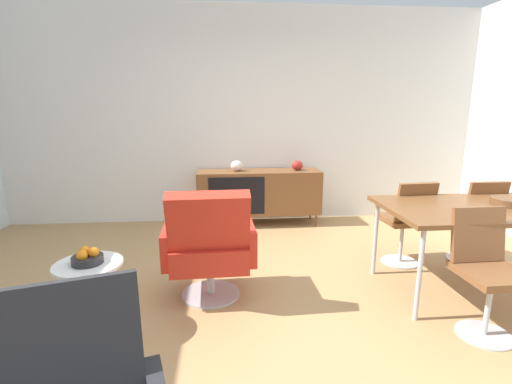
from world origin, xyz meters
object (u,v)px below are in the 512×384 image
(vase_cobalt, at_px, (297,165))
(dining_chair_back_right, at_px, (475,217))
(dining_chair_back_left, at_px, (407,219))
(fruit_bowl, at_px, (87,257))
(dining_table, at_px, (484,211))
(wooden_bowl_on_table, at_px, (508,202))
(vase_sculptural_dark, at_px, (237,166))
(side_table_round, at_px, (91,291))
(dining_chair_front_left, at_px, (487,268))
(sideboard, at_px, (259,192))
(lounge_chair_red, at_px, (209,244))

(vase_cobalt, height_order, dining_chair_back_right, dining_chair_back_right)
(dining_chair_back_left, bearing_deg, fruit_bowl, -160.88)
(dining_table, bearing_deg, fruit_bowl, -173.13)
(wooden_bowl_on_table, xyz_separation_m, dining_chair_back_right, (0.14, 0.55, -0.30))
(dining_chair_back_right, xyz_separation_m, fruit_bowl, (-3.35, -0.92, 0.09))
(vase_sculptural_dark, height_order, side_table_round, vase_sculptural_dark)
(side_table_round, bearing_deg, dining_chair_back_left, 19.14)
(wooden_bowl_on_table, height_order, dining_chair_front_left, dining_chair_front_left)
(sideboard, height_order, vase_sculptural_dark, vase_sculptural_dark)
(dining_chair_back_right, bearing_deg, sideboard, 143.75)
(dining_chair_back_right, relative_size, fruit_bowl, 4.28)
(vase_cobalt, distance_m, fruit_bowl, 3.04)
(dining_table, relative_size, dining_chair_back_right, 1.87)
(vase_cobalt, distance_m, side_table_round, 3.06)
(dining_chair_back_left, relative_size, dining_chair_back_right, 1.00)
(lounge_chair_red, bearing_deg, wooden_bowl_on_table, -0.95)
(lounge_chair_red, bearing_deg, dining_table, -1.34)
(vase_cobalt, relative_size, dining_chair_front_left, 0.17)
(vase_sculptural_dark, xyz_separation_m, wooden_bowl_on_table, (2.14, -2.01, -0.02))
(fruit_bowl, bearing_deg, dining_chair_back_right, 15.36)
(sideboard, height_order, lounge_chair_red, lounge_chair_red)
(vase_sculptural_dark, bearing_deg, wooden_bowl_on_table, -43.22)
(fruit_bowl, bearing_deg, vase_sculptural_dark, 65.73)
(wooden_bowl_on_table, relative_size, dining_chair_back_right, 0.30)
(vase_cobalt, relative_size, dining_table, 0.09)
(lounge_chair_red, relative_size, side_table_round, 1.82)
(wooden_bowl_on_table, bearing_deg, dining_chair_front_left, -134.63)
(sideboard, relative_size, dining_chair_back_right, 1.87)
(vase_cobalt, distance_m, wooden_bowl_on_table, 2.42)
(fruit_bowl, bearing_deg, lounge_chair_red, 27.97)
(side_table_round, bearing_deg, lounge_chair_red, 28.04)
(dining_chair_back_left, height_order, fruit_bowl, dining_chair_back_left)
(sideboard, relative_size, fruit_bowl, 8.00)
(dining_chair_front_left, relative_size, dining_chair_back_right, 1.00)
(vase_cobalt, height_order, vase_sculptural_dark, vase_sculptural_dark)
(lounge_chair_red, relative_size, fruit_bowl, 4.73)
(sideboard, distance_m, side_table_round, 2.75)
(wooden_bowl_on_table, bearing_deg, vase_cobalt, 123.82)
(dining_chair_back_left, height_order, side_table_round, dining_chair_back_left)
(lounge_chair_red, bearing_deg, dining_chair_back_left, 15.12)
(sideboard, bearing_deg, dining_table, -50.90)
(vase_cobalt, distance_m, dining_chair_back_left, 1.69)
(dining_table, bearing_deg, vase_sculptural_dark, 133.62)
(vase_sculptural_dark, height_order, wooden_bowl_on_table, vase_sculptural_dark)
(dining_table, height_order, dining_chair_front_left, dining_chair_front_left)
(vase_sculptural_dark, xyz_separation_m, dining_chair_front_left, (1.58, -2.58, -0.32))
(side_table_round, bearing_deg, sideboard, 60.28)
(wooden_bowl_on_table, relative_size, dining_chair_back_left, 0.30)
(sideboard, distance_m, dining_chair_back_left, 1.95)
(dining_chair_back_left, bearing_deg, dining_chair_front_left, -90.31)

